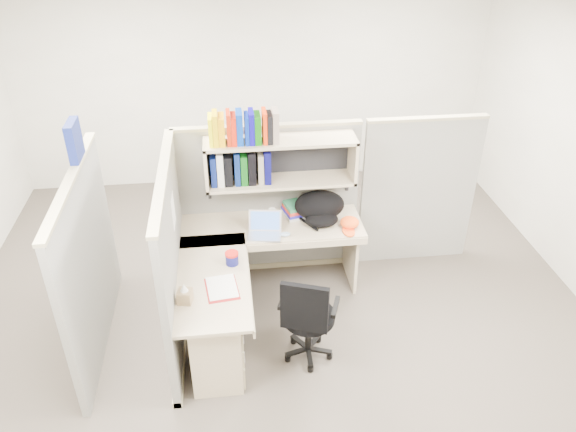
{
  "coord_description": "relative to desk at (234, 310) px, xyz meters",
  "views": [
    {
      "loc": [
        -0.39,
        -3.98,
        3.61
      ],
      "look_at": [
        0.12,
        0.25,
        1.02
      ],
      "focal_mm": 35.0,
      "sensor_mm": 36.0,
      "label": 1
    }
  ],
  "objects": [
    {
      "name": "task_chair",
      "position": [
        0.6,
        -0.2,
        -0.11
      ],
      "size": [
        0.53,
        0.5,
        0.93
      ],
      "color": "black",
      "rests_on": "ground"
    },
    {
      "name": "ground",
      "position": [
        0.41,
        0.29,
        -0.44
      ],
      "size": [
        6.0,
        6.0,
        0.0
      ],
      "primitive_type": "plane",
      "color": "#3B342D",
      "rests_on": "ground"
    },
    {
      "name": "snack_canister",
      "position": [
        0.01,
        0.27,
        0.35
      ],
      "size": [
        0.12,
        0.12,
        0.11
      ],
      "color": "#0F125C",
      "rests_on": "desk"
    },
    {
      "name": "orange_cap",
      "position": [
        1.14,
        0.74,
        0.34
      ],
      "size": [
        0.23,
        0.25,
        0.1
      ],
      "primitive_type": null,
      "rotation": [
        0.0,
        0.0,
        -0.29
      ],
      "color": "#FF5216",
      "rests_on": "desk"
    },
    {
      "name": "mouse",
      "position": [
        0.51,
        0.65,
        0.31
      ],
      "size": [
        0.11,
        0.09,
        0.04
      ],
      "primitive_type": "ellipsoid",
      "rotation": [
        0.0,
        0.0,
        0.25
      ],
      "color": "#8CA7C7",
      "rests_on": "desk"
    },
    {
      "name": "desk",
      "position": [
        0.0,
        0.0,
        0.0
      ],
      "size": [
        1.74,
        1.75,
        0.73
      ],
      "color": "tan",
      "rests_on": "ground"
    },
    {
      "name": "tissue_box",
      "position": [
        -0.38,
        -0.19,
        0.38
      ],
      "size": [
        0.13,
        0.13,
        0.17
      ],
      "primitive_type": null,
      "rotation": [
        0.0,
        0.0,
        -0.2
      ],
      "color": "#987D56",
      "rests_on": "desk"
    },
    {
      "name": "paper_cup",
      "position": [
        0.42,
        1.0,
        0.34
      ],
      "size": [
        0.09,
        0.09,
        0.1
      ],
      "primitive_type": "cylinder",
      "rotation": [
        0.0,
        0.0,
        0.35
      ],
      "color": "silver",
      "rests_on": "desk"
    },
    {
      "name": "loose_paper",
      "position": [
        -0.09,
        -0.04,
        0.29
      ],
      "size": [
        0.27,
        0.34,
        0.0
      ],
      "primitive_type": null,
      "rotation": [
        0.0,
        0.0,
        0.12
      ],
      "color": "silver",
      "rests_on": "desk"
    },
    {
      "name": "room_shell",
      "position": [
        0.41,
        0.29,
        1.18
      ],
      "size": [
        6.0,
        6.0,
        6.0
      ],
      "color": "#B8B4A6",
      "rests_on": "ground"
    },
    {
      "name": "backpack",
      "position": [
        0.88,
        0.87,
        0.43
      ],
      "size": [
        0.56,
        0.48,
        0.29
      ],
      "primitive_type": null,
      "rotation": [
        0.0,
        0.0,
        0.23
      ],
      "color": "black",
      "rests_on": "desk"
    },
    {
      "name": "cubicle",
      "position": [
        0.04,
        0.74,
        0.47
      ],
      "size": [
        3.79,
        1.84,
        1.95
      ],
      "color": "slate",
      "rests_on": "ground"
    },
    {
      "name": "laptop",
      "position": [
        0.32,
        0.67,
        0.4
      ],
      "size": [
        0.35,
        0.35,
        0.22
      ],
      "primitive_type": null,
      "rotation": [
        0.0,
        0.0,
        -0.16
      ],
      "color": "silver",
      "rests_on": "desk"
    },
    {
      "name": "book_stack",
      "position": [
        0.64,
        1.02,
        0.35
      ],
      "size": [
        0.24,
        0.29,
        0.12
      ],
      "primitive_type": null,
      "rotation": [
        0.0,
        0.0,
        0.26
      ],
      "color": "gray",
      "rests_on": "desk"
    }
  ]
}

